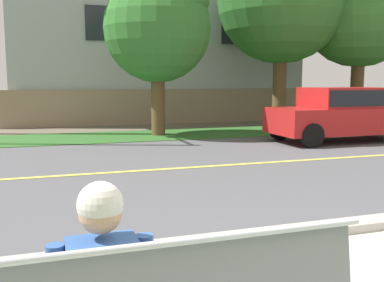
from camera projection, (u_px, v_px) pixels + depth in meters
ground_plane at (138, 158)px, 10.06m from camera, size 140.00×140.00×0.00m
curb_edge at (244, 239)px, 4.74m from camera, size 44.00×0.30×0.11m
street_asphalt at (153, 170)px, 8.65m from camera, size 52.00×8.00×0.01m
road_centre_line at (153, 170)px, 8.65m from camera, size 48.00×0.14×0.01m
far_verge_grass at (112, 137)px, 13.79m from camera, size 48.00×2.80×0.02m
car_red_far at (344, 112)px, 12.73m from camera, size 4.30×1.86×1.54m
shade_tree_far_left at (161, 20)px, 13.73m from camera, size 3.34×3.34×5.51m
garden_wall at (171, 106)px, 18.13m from camera, size 13.00×0.36×1.40m
house_across_street at (151, 34)px, 20.71m from camera, size 13.21×6.91×7.68m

